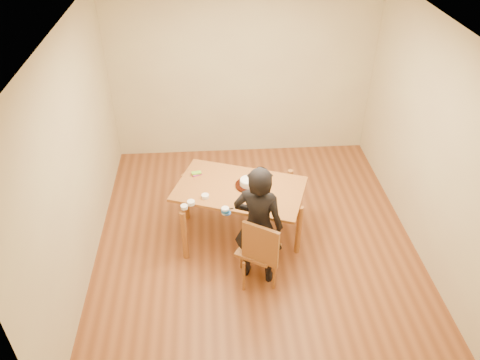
{
  "coord_description": "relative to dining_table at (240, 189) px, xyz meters",
  "views": [
    {
      "loc": [
        -0.52,
        -4.39,
        4.13
      ],
      "look_at": [
        -0.19,
        0.12,
        0.9
      ],
      "focal_mm": 35.0,
      "sensor_mm": 36.0,
      "label": 1
    }
  ],
  "objects": [
    {
      "name": "frosting_dome",
      "position": [
        0.1,
        0.03,
        0.12
      ],
      "size": [
        0.2,
        0.2,
        0.03
      ],
      "primitive_type": "ellipsoid",
      "color": "white",
      "rests_on": "cake"
    },
    {
      "name": "spatula",
      "position": [
        -0.17,
        -0.41,
        0.02
      ],
      "size": [
        0.15,
        0.03,
        0.01
      ],
      "primitive_type": "cube",
      "rotation": [
        0.0,
        0.0,
        0.11
      ],
      "color": "black",
      "rests_on": "dining_table"
    },
    {
      "name": "dining_table",
      "position": [
        0.0,
        0.0,
        0.0
      ],
      "size": [
        1.75,
        1.37,
        0.04
      ],
      "primitive_type": "cube",
      "rotation": [
        0.0,
        0.0,
        -0.35
      ],
      "color": "brown",
      "rests_on": "floor"
    },
    {
      "name": "candy_box_pink",
      "position": [
        -0.52,
        0.31,
        0.03
      ],
      "size": [
        0.13,
        0.1,
        0.02
      ],
      "primitive_type": "cube",
      "rotation": [
        0.0,
        0.0,
        0.44
      ],
      "color": "#CA2F5E",
      "rests_on": "dining_table"
    },
    {
      "name": "room_shell",
      "position": [
        0.19,
        0.17,
        0.62
      ],
      "size": [
        4.0,
        4.5,
        2.7
      ],
      "color": "brown",
      "rests_on": "ground"
    },
    {
      "name": "ramekin_green",
      "position": [
        -0.66,
        -0.35,
        0.04
      ],
      "size": [
        0.08,
        0.08,
        0.04
      ],
      "primitive_type": "cylinder",
      "color": "white",
      "rests_on": "dining_table"
    },
    {
      "name": "cake",
      "position": [
        0.1,
        0.03,
        0.08
      ],
      "size": [
        0.2,
        0.2,
        0.06
      ],
      "primitive_type": "cylinder",
      "color": "white",
      "rests_on": "cake_plate"
    },
    {
      "name": "frosting_lid",
      "position": [
        -0.18,
        -0.47,
        0.02
      ],
      "size": [
        0.1,
        0.1,
        0.01
      ],
      "primitive_type": "cylinder",
      "color": "#194CA6",
      "rests_on": "dining_table"
    },
    {
      "name": "candy_box_green",
      "position": [
        -0.53,
        0.32,
        0.05
      ],
      "size": [
        0.13,
        0.08,
        0.02
      ],
      "primitive_type": "cube",
      "rotation": [
        0.0,
        0.0,
        0.18
      ],
      "color": "green",
      "rests_on": "candy_box_pink"
    },
    {
      "name": "dining_chair",
      "position": [
        0.15,
        -0.78,
        -0.28
      ],
      "size": [
        0.55,
        0.55,
        0.04
      ],
      "primitive_type": "cube",
      "rotation": [
        0.0,
        0.0,
        -0.55
      ],
      "color": "brown",
      "rests_on": "floor"
    },
    {
      "name": "person",
      "position": [
        0.15,
        -0.73,
        0.03
      ],
      "size": [
        0.65,
        0.53,
        1.53
      ],
      "primitive_type": "imported",
      "rotation": [
        0.0,
        0.0,
        2.8
      ],
      "color": "black",
      "rests_on": "floor"
    },
    {
      "name": "ramekin_yellow",
      "position": [
        -0.42,
        -0.17,
        0.04
      ],
      "size": [
        0.09,
        0.09,
        0.04
      ],
      "primitive_type": "cylinder",
      "color": "white",
      "rests_on": "dining_table"
    },
    {
      "name": "cake_plate",
      "position": [
        0.1,
        0.03,
        0.03
      ],
      "size": [
        0.31,
        0.31,
        0.02
      ],
      "primitive_type": "cylinder",
      "color": "red",
      "rests_on": "dining_table"
    },
    {
      "name": "frosting_tub",
      "position": [
        -0.2,
        -0.47,
        0.06
      ],
      "size": [
        0.09,
        0.09,
        0.08
      ],
      "primitive_type": "cylinder",
      "color": "white",
      "rests_on": "dining_table"
    },
    {
      "name": "ramekin_multi",
      "position": [
        -0.59,
        -0.28,
        0.04
      ],
      "size": [
        0.09,
        0.09,
        0.04
      ],
      "primitive_type": "cylinder",
      "color": "white",
      "rests_on": "dining_table"
    },
    {
      "name": "frosting_dollop",
      "position": [
        -0.18,
        -0.47,
        0.04
      ],
      "size": [
        0.04,
        0.04,
        0.02
      ],
      "primitive_type": "ellipsoid",
      "color": "white",
      "rests_on": "frosting_lid"
    }
  ]
}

